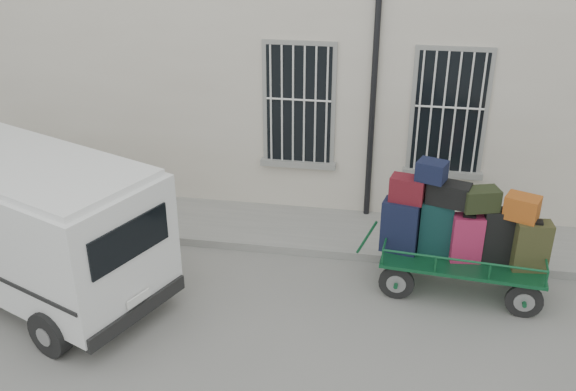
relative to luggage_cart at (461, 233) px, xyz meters
The scene contains 5 objects.
ground 2.79m from the luggage_cart, 164.52° to the right, with size 80.00×80.00×0.00m, color slate.
building 5.75m from the luggage_cart, 117.30° to the left, with size 24.00×5.15×6.00m.
sidewalk 3.07m from the luggage_cart, 148.67° to the left, with size 24.00×1.70×0.15m, color gray.
luggage_cart is the anchor object (origin of this frame).
van 6.66m from the luggage_cart, behind, with size 4.89×3.49×2.29m.
Camera 1 is at (1.33, -8.27, 5.84)m, focal length 40.00 mm.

